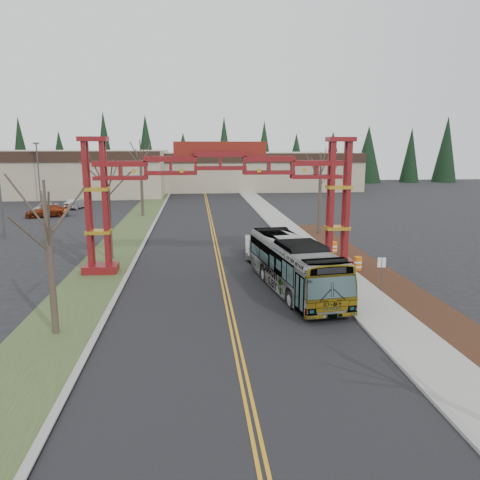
{
  "coord_description": "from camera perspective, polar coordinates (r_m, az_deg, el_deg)",
  "views": [
    {
      "loc": [
        -1.61,
        -12.82,
        8.35
      ],
      "look_at": [
        0.75,
        12.2,
        3.26
      ],
      "focal_mm": 35.0,
      "sensor_mm": 36.0,
      "label": 1
    }
  ],
  "objects": [
    {
      "name": "ground",
      "position": [
        15.38,
        1.6,
        -21.42
      ],
      "size": [
        200.0,
        200.0,
        0.0
      ],
      "primitive_type": "plane",
      "color": "black",
      "rests_on": "ground"
    },
    {
      "name": "road",
      "position": [
        38.76,
        -2.89,
        -0.98
      ],
      "size": [
        12.0,
        110.0,
        0.02
      ],
      "primitive_type": "cube",
      "color": "black",
      "rests_on": "ground"
    },
    {
      "name": "lane_line_left",
      "position": [
        38.75,
        -3.07,
        -0.97
      ],
      "size": [
        0.12,
        100.0,
        0.01
      ],
      "primitive_type": "cube",
      "color": "orange",
      "rests_on": "road"
    },
    {
      "name": "lane_line_right",
      "position": [
        38.76,
        -2.71,
        -0.96
      ],
      "size": [
        0.12,
        100.0,
        0.01
      ],
      "primitive_type": "cube",
      "color": "orange",
      "rests_on": "road"
    },
    {
      "name": "curb_right",
      "position": [
        39.48,
        6.06,
        -0.71
      ],
      "size": [
        0.3,
        110.0,
        0.15
      ],
      "primitive_type": "cube",
      "color": "gray",
      "rests_on": "ground"
    },
    {
      "name": "sidewalk_right",
      "position": [
        39.79,
        8.11,
        -0.66
      ],
      "size": [
        2.6,
        110.0,
        0.14
      ],
      "primitive_type": "cube",
      "color": "gray",
      "rests_on": "ground"
    },
    {
      "name": "landscape_strip",
      "position": [
        27.0,
        21.03,
        -7.21
      ],
      "size": [
        2.6,
        50.0,
        0.12
      ],
      "primitive_type": "cube",
      "color": "black",
      "rests_on": "ground"
    },
    {
      "name": "grass_median",
      "position": [
        39.24,
        -14.64,
        -1.15
      ],
      "size": [
        4.0,
        110.0,
        0.08
      ],
      "primitive_type": "cube",
      "color": "#384A25",
      "rests_on": "ground"
    },
    {
      "name": "curb_left",
      "position": [
        38.97,
        -11.96,
        -1.05
      ],
      "size": [
        0.3,
        110.0,
        0.15
      ],
      "primitive_type": "cube",
      "color": "gray",
      "rests_on": "ground"
    },
    {
      "name": "gateway_arch",
      "position": [
        30.95,
        -2.42,
        7.06
      ],
      "size": [
        18.2,
        1.6,
        8.9
      ],
      "color": "#61110C",
      "rests_on": "ground"
    },
    {
      "name": "retail_building_west",
      "position": [
        89.52,
        -24.1,
        7.53
      ],
      "size": [
        46.0,
        22.3,
        7.5
      ],
      "color": "tan",
      "rests_on": "ground"
    },
    {
      "name": "retail_building_east",
      "position": [
        93.62,
        1.75,
        8.49
      ],
      "size": [
        38.0,
        20.3,
        7.0
      ],
      "color": "tan",
      "rests_on": "ground"
    },
    {
      "name": "conifer_treeline",
      "position": [
        104.85,
        -4.46,
        10.4
      ],
      "size": [
        116.1,
        5.6,
        13.0
      ],
      "color": "black",
      "rests_on": "ground"
    },
    {
      "name": "transit_bus",
      "position": [
        27.32,
        6.57,
        -3.07
      ],
      "size": [
        4.03,
        11.25,
        3.07
      ],
      "primitive_type": "imported",
      "rotation": [
        0.0,
        0.0,
        0.13
      ],
      "color": "#96999D",
      "rests_on": "ground"
    },
    {
      "name": "silver_sedan",
      "position": [
        35.92,
        1.89,
        -0.77
      ],
      "size": [
        1.92,
        4.63,
        1.49
      ],
      "primitive_type": "imported",
      "rotation": [
        0.0,
        0.0,
        -0.08
      ],
      "color": "#A5A8AD",
      "rests_on": "ground"
    },
    {
      "name": "parked_car_mid_a",
      "position": [
        60.2,
        -22.47,
        3.29
      ],
      "size": [
        5.21,
        3.24,
        1.41
      ],
      "primitive_type": "imported",
      "rotation": [
        0.0,
        0.0,
        4.99
      ],
      "color": "maroon",
      "rests_on": "ground"
    },
    {
      "name": "parked_car_far_a",
      "position": [
        66.81,
        -19.21,
        4.22
      ],
      "size": [
        2.71,
        4.32,
        1.34
      ],
      "primitive_type": "imported",
      "rotation": [
        0.0,
        0.0,
        2.8
      ],
      "color": "#AAABB2",
      "rests_on": "ground"
    },
    {
      "name": "parked_car_far_b",
      "position": [
        63.76,
        -22.57,
        3.65
      ],
      "size": [
        2.37,
        4.83,
        1.32
      ],
      "primitive_type": "imported",
      "rotation": [
        0.0,
        0.0,
        0.04
      ],
      "color": "silver",
      "rests_on": "ground"
    },
    {
      "name": "bare_tree_median_near",
      "position": [
        21.73,
        -22.42,
        1.39
      ],
      "size": [
        3.06,
        3.06,
        6.92
      ],
      "color": "#382D26",
      "rests_on": "ground"
    },
    {
      "name": "bare_tree_median_mid",
      "position": [
        35.36,
        -15.9,
        6.54
      ],
      "size": [
        3.4,
        3.4,
        7.86
      ],
      "color": "#382D26",
      "rests_on": "ground"
    },
    {
      "name": "bare_tree_median_far",
      "position": [
        56.82,
        -12.02,
        9.54
      ],
      "size": [
        3.45,
        3.45,
        9.03
      ],
      "color": "#382D26",
      "rests_on": "ground"
    },
    {
      "name": "bare_tree_right_far",
      "position": [
        44.62,
        9.79,
        7.86
      ],
      "size": [
        3.02,
        3.02,
        7.71
      ],
      "color": "#382D26",
      "rests_on": "ground"
    },
    {
      "name": "light_pole_far",
      "position": [
        75.55,
        -23.39,
        8.04
      ],
      "size": [
        0.76,
        0.38,
        8.77
      ],
      "color": "#3F3F44",
      "rests_on": "ground"
    },
    {
      "name": "street_sign",
      "position": [
        28.0,
        16.85,
        -3.23
      ],
      "size": [
        0.47,
        0.08,
        2.07
      ],
      "color": "#3F3F44",
      "rests_on": "ground"
    },
    {
      "name": "barrel_south",
      "position": [
        32.49,
        14.15,
        -2.87
      ],
      "size": [
        0.55,
        0.55,
        1.01
      ],
      "color": "orange",
      "rests_on": "ground"
    },
    {
      "name": "barrel_mid",
      "position": [
        33.98,
        12.48,
        -2.19
      ],
      "size": [
        0.53,
        0.53,
        0.99
      ],
      "color": "orange",
      "rests_on": "ground"
    },
    {
      "name": "barrel_north",
      "position": [
        37.3,
        11.37,
        -0.95
      ],
      "size": [
        0.52,
        0.52,
        0.96
      ],
      "color": "orange",
      "rests_on": "ground"
    }
  ]
}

